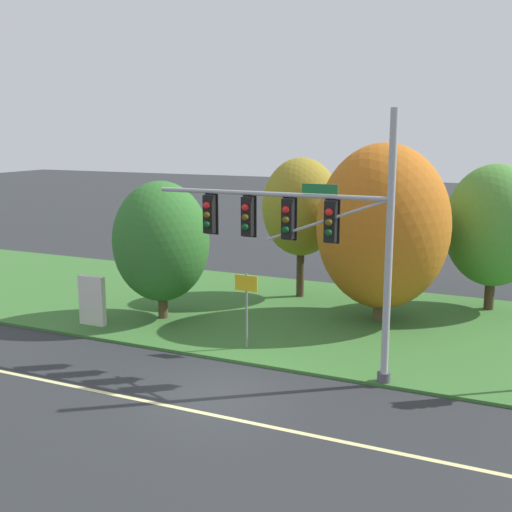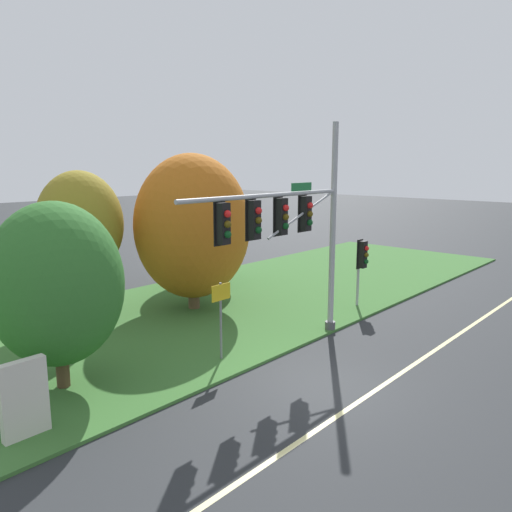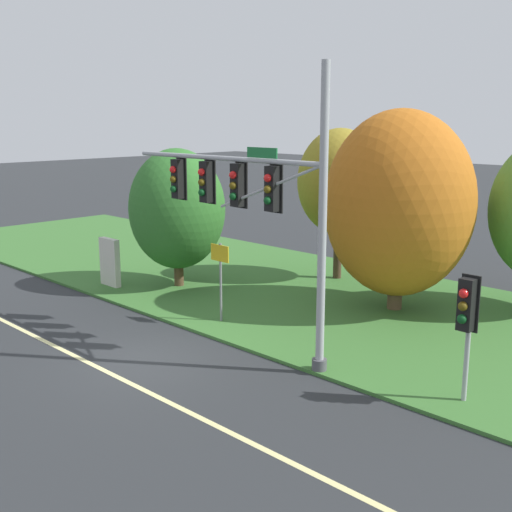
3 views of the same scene
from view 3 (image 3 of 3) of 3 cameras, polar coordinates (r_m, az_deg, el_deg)
ground_plane at (r=18.54m, az=-10.07°, el=-9.04°), size 160.00×160.00×0.00m
lane_stripe at (r=17.93m, az=-13.23°, el=-9.92°), size 36.00×0.16×0.01m
grass_verge at (r=23.95m, az=6.22°, el=-3.87°), size 48.00×11.50×0.10m
traffic_signal_mast at (r=17.87m, az=-0.27°, el=5.26°), size 7.74×0.49×7.92m
pedestrian_signal_near_kerb at (r=15.45m, az=18.22°, el=-4.75°), size 0.46×0.55×3.07m
route_sign_post at (r=20.82m, az=-3.19°, el=-1.20°), size 0.82×0.08×2.60m
tree_nearest_road at (r=25.22m, az=-7.02°, el=4.15°), size 3.76×3.76×5.42m
tree_left_of_mast at (r=26.33m, az=7.43°, el=6.54°), size 3.43×3.43×6.16m
tree_behind_signpost at (r=22.32m, az=12.60°, el=4.54°), size 5.07×5.07×6.87m
info_kiosk at (r=26.03m, az=-12.86°, el=-0.55°), size 1.10×0.24×1.90m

